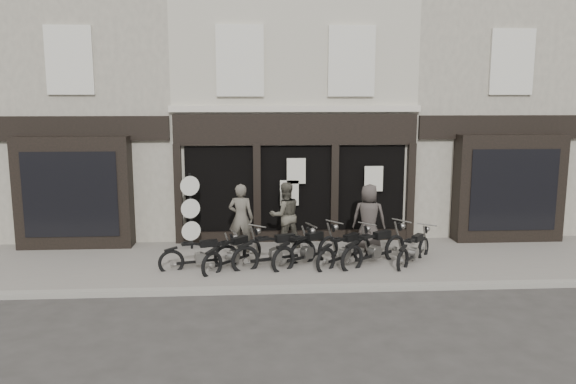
{
  "coord_description": "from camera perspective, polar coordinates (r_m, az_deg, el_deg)",
  "views": [
    {
      "loc": [
        -1.25,
        -13.42,
        4.36
      ],
      "look_at": [
        -0.32,
        1.6,
        1.83
      ],
      "focal_mm": 35.0,
      "sensor_mm": 36.0,
      "label": 1
    }
  ],
  "objects": [
    {
      "name": "motorcycle_2",
      "position": [
        14.37,
        -1.25,
        -6.27
      ],
      "size": [
        2.22,
        1.12,
        1.12
      ],
      "rotation": [
        0.0,
        0.0,
        0.36
      ],
      "color": "black",
      "rests_on": "ground"
    },
    {
      "name": "motorcycle_4",
      "position": [
        14.65,
        5.83,
        -6.13
      ],
      "size": [
        1.77,
        1.65,
        1.04
      ],
      "rotation": [
        0.0,
        0.0,
        0.74
      ],
      "color": "black",
      "rests_on": "ground"
    },
    {
      "name": "motorcycle_5",
      "position": [
        14.77,
        8.82,
        -5.92
      ],
      "size": [
        2.06,
        1.61,
        1.13
      ],
      "rotation": [
        0.0,
        0.0,
        0.61
      ],
      "color": "black",
      "rests_on": "ground"
    },
    {
      "name": "man_centre",
      "position": [
        15.96,
        -0.3,
        -2.38
      ],
      "size": [
        1.08,
        0.94,
        1.89
      ],
      "primitive_type": "imported",
      "rotation": [
        0.0,
        0.0,
        3.41
      ],
      "color": "#49453B",
      "rests_on": "pavement"
    },
    {
      "name": "motorcycle_3",
      "position": [
        14.56,
        1.97,
        -6.09
      ],
      "size": [
        1.97,
        1.63,
        1.11
      ],
      "rotation": [
        0.0,
        0.0,
        0.66
      ],
      "color": "black",
      "rests_on": "ground"
    },
    {
      "name": "motorcycle_0",
      "position": [
        14.43,
        -8.91,
        -6.55
      ],
      "size": [
        2.0,
        0.86,
        0.98
      ],
      "rotation": [
        0.0,
        0.0,
        0.29
      ],
      "color": "black",
      "rests_on": "ground"
    },
    {
      "name": "neighbour_left",
      "position": [
        19.98,
        -18.54,
        8.14
      ],
      "size": [
        5.6,
        6.73,
        8.34
      ],
      "color": "#A19A88",
      "rests_on": "ground"
    },
    {
      "name": "ground_plane",
      "position": [
        14.17,
        1.69,
        -8.38
      ],
      "size": [
        90.0,
        90.0,
        0.0
      ],
      "primitive_type": "plane",
      "color": "#2D2B28",
      "rests_on": "ground"
    },
    {
      "name": "advert_sign_post",
      "position": [
        16.04,
        -9.84,
        -2.28
      ],
      "size": [
        0.52,
        0.36,
        2.29
      ],
      "rotation": [
        0.0,
        0.0,
        0.42
      ],
      "color": "black",
      "rests_on": "ground"
    },
    {
      "name": "motorcycle_6",
      "position": [
        15.07,
        12.66,
        -5.98
      ],
      "size": [
        1.46,
        1.74,
        0.98
      ],
      "rotation": [
        0.0,
        0.0,
        0.91
      ],
      "color": "black",
      "rests_on": "ground"
    },
    {
      "name": "pavement",
      "position": [
        15.01,
        1.38,
        -7.11
      ],
      "size": [
        30.0,
        4.2,
        0.12
      ],
      "primitive_type": "cube",
      "color": "slate",
      "rests_on": "ground_plane"
    },
    {
      "name": "man_left",
      "position": [
        15.59,
        -4.8,
        -2.65
      ],
      "size": [
        0.77,
        0.58,
        1.91
      ],
      "primitive_type": "imported",
      "rotation": [
        0.0,
        0.0,
        2.96
      ],
      "color": "#4F4A41",
      "rests_on": "pavement"
    },
    {
      "name": "motorcycle_1",
      "position": [
        14.37,
        -5.56,
        -6.45
      ],
      "size": [
        1.61,
        1.79,
        1.04
      ],
      "rotation": [
        0.0,
        0.0,
        0.86
      ],
      "color": "black",
      "rests_on": "ground"
    },
    {
      "name": "kerb",
      "position": [
        12.97,
        2.21,
        -9.81
      ],
      "size": [
        30.0,
        0.25,
        0.13
      ],
      "primitive_type": "cube",
      "color": "gray",
      "rests_on": "ground_plane"
    },
    {
      "name": "neighbour_right",
      "position": [
        20.77,
        18.1,
        8.2
      ],
      "size": [
        5.6,
        6.73,
        8.34
      ],
      "color": "#A19A88",
      "rests_on": "ground"
    },
    {
      "name": "central_building",
      "position": [
        19.42,
        0.13,
        8.72
      ],
      "size": [
        7.3,
        6.22,
        8.34
      ],
      "color": "#ABA593",
      "rests_on": "ground"
    },
    {
      "name": "man_right",
      "position": [
        15.78,
        8.22,
        -2.61
      ],
      "size": [
        1.04,
        0.81,
        1.89
      ],
      "primitive_type": "imported",
      "rotation": [
        0.0,
        0.0,
        2.9
      ],
      "color": "#393330",
      "rests_on": "pavement"
    }
  ]
}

